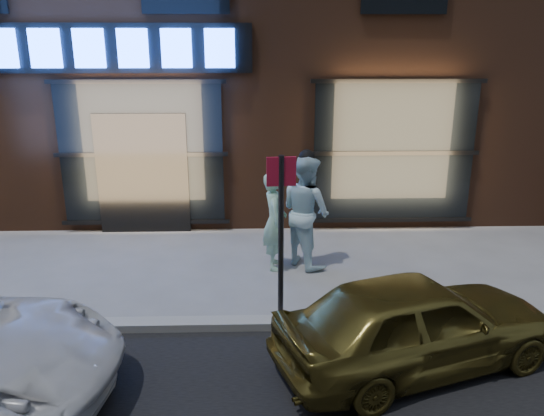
{
  "coord_description": "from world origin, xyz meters",
  "views": [
    {
      "loc": [
        2.27,
        -6.39,
        3.71
      ],
      "look_at": [
        2.5,
        1.6,
        1.2
      ],
      "focal_mm": 35.0,
      "sensor_mm": 36.0,
      "label": 1
    }
  ],
  "objects_px": {
    "man_cap": "(306,211)",
    "gold_sedan": "(417,322)",
    "man_bowtie": "(275,221)",
    "sign_post": "(281,226)"
  },
  "relations": [
    {
      "from": "man_cap",
      "to": "gold_sedan",
      "type": "relative_size",
      "value": 0.57
    },
    {
      "from": "gold_sedan",
      "to": "man_bowtie",
      "type": "bearing_deg",
      "value": 8.88
    },
    {
      "from": "man_bowtie",
      "to": "gold_sedan",
      "type": "bearing_deg",
      "value": -154.49
    },
    {
      "from": "man_bowtie",
      "to": "sign_post",
      "type": "bearing_deg",
      "value": 178.29
    },
    {
      "from": "gold_sedan",
      "to": "sign_post",
      "type": "distance_m",
      "value": 2.05
    },
    {
      "from": "sign_post",
      "to": "man_cap",
      "type": "bearing_deg",
      "value": 70.9
    },
    {
      "from": "man_cap",
      "to": "gold_sedan",
      "type": "height_order",
      "value": "man_cap"
    },
    {
      "from": "man_bowtie",
      "to": "sign_post",
      "type": "xyz_separation_m",
      "value": [
        0.02,
        -1.93,
        0.59
      ]
    },
    {
      "from": "sign_post",
      "to": "gold_sedan",
      "type": "bearing_deg",
      "value": -38.99
    },
    {
      "from": "gold_sedan",
      "to": "sign_post",
      "type": "bearing_deg",
      "value": 37.17
    }
  ]
}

